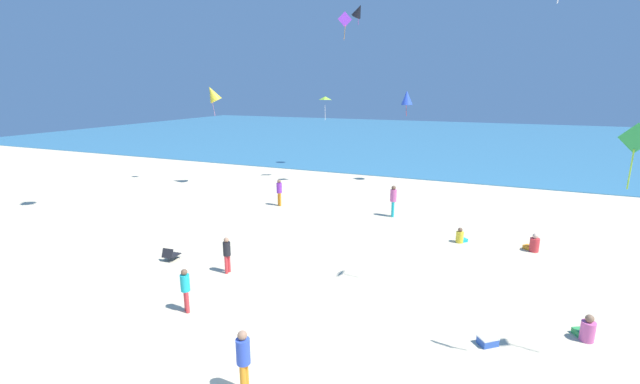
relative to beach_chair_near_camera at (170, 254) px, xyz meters
The scene contains 18 objects.
ground_plane 8.77m from the beach_chair_near_camera, 47.41° to the left, with size 120.00×120.00×0.00m, color beige.
ocean_water 50.24m from the beach_chair_near_camera, 83.22° to the left, with size 120.00×60.00×0.05m, color teal.
beach_chair_near_camera is the anchor object (origin of this frame).
cooler_box 12.33m from the beach_chair_near_camera, ahead, with size 0.62×0.60×0.25m.
person_0 9.03m from the beach_chair_near_camera, 37.71° to the right, with size 0.39×0.39×1.64m.
person_1 11.91m from the beach_chair_near_camera, 53.70° to the left, with size 0.41×0.41×1.75m.
person_2 15.51m from the beach_chair_near_camera, 26.51° to the left, with size 0.72×0.70×0.83m.
person_3 12.81m from the beach_chair_near_camera, 32.15° to the left, with size 0.61×0.61×0.71m.
person_4 4.59m from the beach_chair_near_camera, 41.95° to the right, with size 0.40×0.40×1.45m.
person_5 9.15m from the beach_chair_near_camera, 88.71° to the left, with size 0.45×0.45×1.62m.
person_6 2.94m from the beach_chair_near_camera, ahead, with size 0.29×0.29×1.43m.
person_7 14.82m from the beach_chair_near_camera, ahead, with size 0.60×0.72×0.80m.
kite_lime 16.73m from the beach_chair_near_camera, 88.09° to the left, with size 0.72×0.56×1.65m.
kite_purple 19.89m from the beach_chair_near_camera, 84.24° to the left, with size 0.78×0.72×1.83m.
kite_blue 19.94m from the beach_chair_near_camera, 72.30° to the left, with size 1.08×1.11×1.79m.
kite_green 15.80m from the beach_chair_near_camera, ahead, with size 0.63×0.17×1.41m.
kite_black 25.16m from the beach_chair_near_camera, 87.72° to the left, with size 1.40×1.21×1.69m.
kite_yellow 14.93m from the beach_chair_near_camera, 117.93° to the left, with size 1.45×1.29×2.16m.
Camera 1 is at (6.06, -9.04, 6.93)m, focal length 23.67 mm.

